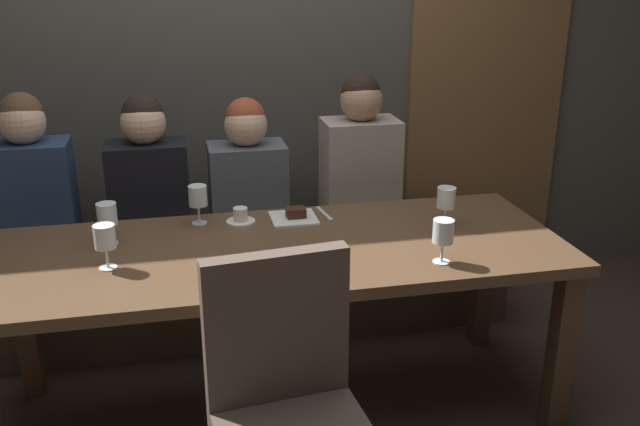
{
  "coord_description": "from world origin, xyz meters",
  "views": [
    {
      "loc": [
        -0.37,
        -2.43,
        1.77
      ],
      "look_at": [
        0.17,
        0.06,
        0.84
      ],
      "focal_mm": 39.0,
      "sensor_mm": 36.0,
      "label": 1
    }
  ],
  "objects": [
    {
      "name": "diner_far_end",
      "position": [
        -0.04,
        0.72,
        0.79
      ],
      "size": [
        0.36,
        0.24,
        0.73
      ],
      "color": "#4C515B",
      "rests_on": "banquette_bench"
    },
    {
      "name": "diner_redhead",
      "position": [
        -1.0,
        0.72,
        0.82
      ],
      "size": [
        0.36,
        0.24,
        0.79
      ],
      "color": "navy",
      "rests_on": "banquette_bench"
    },
    {
      "name": "wine_glass_end_left",
      "position": [
        0.7,
        0.07,
        0.86
      ],
      "size": [
        0.08,
        0.08,
        0.16
      ],
      "color": "silver",
      "rests_on": "dining_table"
    },
    {
      "name": "dining_table",
      "position": [
        0.0,
        0.0,
        0.65
      ],
      "size": [
        2.2,
        0.84,
        0.74
      ],
      "color": "#493422",
      "rests_on": "ground"
    },
    {
      "name": "arched_door",
      "position": [
        1.35,
        1.15,
        1.36
      ],
      "size": [
        0.9,
        0.05,
        2.55
      ],
      "color": "brown",
      "rests_on": "ground"
    },
    {
      "name": "diner_near_end",
      "position": [
        0.51,
        0.69,
        0.84
      ],
      "size": [
        0.36,
        0.24,
        0.83
      ],
      "color": "#9E9384",
      "rests_on": "banquette_bench"
    },
    {
      "name": "wine_glass_near_right",
      "position": [
        -0.29,
        0.31,
        0.86
      ],
      "size": [
        0.08,
        0.08,
        0.16
      ],
      "color": "silver",
      "rests_on": "dining_table"
    },
    {
      "name": "wine_glass_end_right",
      "position": [
        0.55,
        -0.27,
        0.85
      ],
      "size": [
        0.08,
        0.08,
        0.16
      ],
      "color": "silver",
      "rests_on": "dining_table"
    },
    {
      "name": "chair_near_side",
      "position": [
        -0.09,
        -0.72,
        0.56
      ],
      "size": [
        0.49,
        0.49,
        0.98
      ],
      "color": "brown",
      "rests_on": "ground"
    },
    {
      "name": "wine_glass_far_left",
      "position": [
        -0.64,
        0.16,
        0.86
      ],
      "size": [
        0.08,
        0.08,
        0.16
      ],
      "color": "silver",
      "rests_on": "dining_table"
    },
    {
      "name": "espresso_cup",
      "position": [
        -0.12,
        0.29,
        0.77
      ],
      "size": [
        0.12,
        0.12,
        0.06
      ],
      "color": "white",
      "rests_on": "dining_table"
    },
    {
      "name": "wine_glass_center_back",
      "position": [
        -0.63,
        -0.07,
        0.86
      ],
      "size": [
        0.08,
        0.08,
        0.16
      ],
      "color": "silver",
      "rests_on": "dining_table"
    },
    {
      "name": "dessert_plate",
      "position": [
        0.11,
        0.28,
        0.75
      ],
      "size": [
        0.19,
        0.19,
        0.05
      ],
      "color": "white",
      "rests_on": "dining_table"
    },
    {
      "name": "diner_bearded",
      "position": [
        -0.49,
        0.71,
        0.81
      ],
      "size": [
        0.36,
        0.24,
        0.77
      ],
      "color": "black",
      "rests_on": "banquette_bench"
    },
    {
      "name": "back_wall_tiled",
      "position": [
        0.0,
        1.22,
        1.5
      ],
      "size": [
        6.0,
        0.12,
        3.0
      ],
      "primitive_type": "cube",
      "color": "#4C4944",
      "rests_on": "ground"
    },
    {
      "name": "banquette_bench",
      "position": [
        0.0,
        0.7,
        0.23
      ],
      "size": [
        2.5,
        0.44,
        0.45
      ],
      "color": "#4A3C2E",
      "rests_on": "ground"
    },
    {
      "name": "fork_on_table",
      "position": [
        0.24,
        0.31,
        0.74
      ],
      "size": [
        0.04,
        0.17,
        0.01
      ],
      "primitive_type": "cube",
      "rotation": [
        0.0,
        0.0,
        0.14
      ],
      "color": "silver",
      "rests_on": "dining_table"
    },
    {
      "name": "ground",
      "position": [
        0.0,
        0.0,
        0.0
      ],
      "size": [
        9.0,
        9.0,
        0.0
      ],
      "primitive_type": "plane",
      "color": "#382D26"
    }
  ]
}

